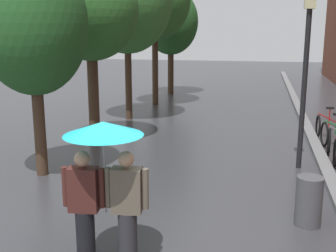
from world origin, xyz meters
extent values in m
cube|color=slate|center=(3.20, 10.00, 0.06)|extent=(0.30, 36.00, 0.12)
cylinder|color=#473323|center=(-3.14, 2.96, 1.10)|extent=(0.26, 0.26, 2.20)
ellipsoid|color=#235623|center=(-3.14, 2.96, 3.34)|extent=(2.33, 2.33, 3.02)
cylinder|color=#473323|center=(-3.05, 5.93, 1.35)|extent=(0.31, 0.31, 2.70)
ellipsoid|color=#2D6628|center=(-3.05, 5.93, 3.73)|extent=(2.67, 2.67, 2.74)
cylinder|color=#473323|center=(-3.08, 9.35, 1.42)|extent=(0.24, 0.24, 2.84)
ellipsoid|color=#387533|center=(-3.08, 9.35, 4.24)|extent=(3.20, 3.20, 3.73)
cylinder|color=#473323|center=(-2.86, 12.48, 1.60)|extent=(0.26, 0.26, 3.19)
cylinder|color=#473323|center=(-2.89, 15.85, 1.19)|extent=(0.30, 0.30, 2.38)
ellipsoid|color=#235623|center=(-2.89, 15.85, 3.60)|extent=(2.72, 2.72, 3.26)
torus|color=black|center=(3.45, 4.97, 0.35)|extent=(0.11, 0.70, 0.70)
torus|color=black|center=(3.46, 6.06, 0.35)|extent=(0.14, 0.70, 0.70)
torus|color=black|center=(3.44, 6.83, 0.35)|extent=(0.16, 0.70, 0.70)
cylinder|color=#1E7A38|center=(3.74, 6.88, 0.62)|extent=(0.04, 0.04, 0.55)
torus|color=black|center=(3.38, 7.85, 0.35)|extent=(0.08, 0.70, 0.70)
cylinder|color=red|center=(3.79, 7.86, 0.55)|extent=(0.88, 0.06, 0.43)
cylinder|color=red|center=(3.69, 7.86, 0.62)|extent=(0.04, 0.04, 0.55)
cube|color=black|center=(3.69, 7.86, 0.93)|extent=(0.22, 0.10, 0.06)
cylinder|color=black|center=(-0.64, -0.41, 0.41)|extent=(0.26, 0.26, 0.82)
cube|color=#4C231E|center=(-0.64, -0.41, 1.12)|extent=(0.42, 0.26, 0.61)
sphere|color=tan|center=(-0.64, -0.41, 1.55)|extent=(0.21, 0.21, 0.21)
cylinder|color=#4C231E|center=(-0.89, -0.44, 1.15)|extent=(0.09, 0.09, 0.55)
cylinder|color=#4C231E|center=(-0.39, -0.38, 1.15)|extent=(0.09, 0.09, 0.55)
cylinder|color=#2D2D33|center=(-0.05, -0.34, 0.41)|extent=(0.26, 0.26, 0.83)
cube|color=#665B4C|center=(-0.05, -0.34, 1.13)|extent=(0.42, 0.26, 0.62)
sphere|color=tan|center=(-0.05, -0.34, 1.57)|extent=(0.21, 0.21, 0.21)
cylinder|color=#665B4C|center=(-0.30, -0.37, 1.17)|extent=(0.09, 0.09, 0.56)
cylinder|color=#665B4C|center=(0.20, -0.32, 1.17)|extent=(0.09, 0.09, 0.56)
cylinder|color=#9E9EA3|center=(-0.34, -0.36, 1.35)|extent=(0.02, 0.02, 1.10)
cone|color=#1EB2C6|center=(-0.34, -0.36, 1.97)|extent=(1.06, 1.06, 0.18)
cylinder|color=black|center=(2.60, 4.72, 1.83)|extent=(0.12, 0.12, 3.67)
cube|color=beige|center=(2.60, 4.72, 3.83)|extent=(0.24, 0.24, 0.32)
cylinder|color=#4C4C51|center=(2.50, 1.57, 0.42)|extent=(0.44, 0.44, 0.85)
camera|label=1|loc=(1.63, -5.43, 3.22)|focal=45.53mm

